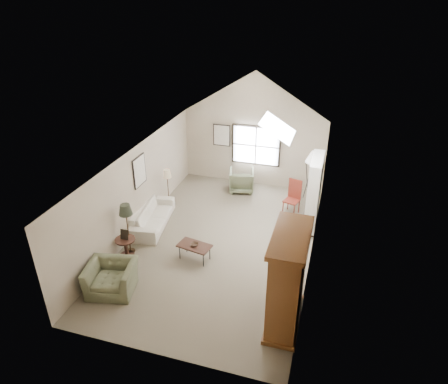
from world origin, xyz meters
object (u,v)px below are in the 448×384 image
(sofa, at_px, (152,216))
(coffee_table, at_px, (195,252))
(armoire, at_px, (287,280))
(side_chair, at_px, (292,198))
(armchair_near, at_px, (111,278))
(side_table, at_px, (126,247))
(armchair_far, at_px, (242,180))

(sofa, height_order, coffee_table, sofa)
(armoire, height_order, coffee_table, armoire)
(armoire, relative_size, side_chair, 1.97)
(coffee_table, distance_m, side_chair, 3.73)
(armchair_near, xyz_separation_m, side_chair, (3.53, 4.76, 0.20))
(armchair_near, relative_size, side_table, 2.06)
(armchair_near, relative_size, coffee_table, 1.28)
(armoire, relative_size, side_table, 4.14)
(armoire, distance_m, sofa, 5.21)
(armchair_near, relative_size, armchair_far, 1.30)
(coffee_table, relative_size, side_table, 1.61)
(sofa, height_order, side_table, sofa)
(sofa, distance_m, side_chair, 4.30)
(side_chair, bearing_deg, armchair_near, -110.07)
(armoire, relative_size, sofa, 1.04)
(armchair_near, bearing_deg, armchair_far, 62.64)
(armoire, distance_m, coffee_table, 3.11)
(armoire, xyz_separation_m, coffee_table, (-2.59, 1.49, -0.88))
(sofa, xyz_separation_m, side_table, (0.00, -1.60, -0.04))
(sofa, bearing_deg, side_table, 171.51)
(sofa, bearing_deg, armoire, -130.20)
(armchair_far, bearing_deg, armchair_near, 61.07)
(coffee_table, distance_m, side_table, 1.83)
(armchair_near, height_order, side_chair, side_chair)
(coffee_table, bearing_deg, armchair_far, 87.35)
(armchair_near, bearing_deg, coffee_table, 37.52)
(armchair_far, distance_m, coffee_table, 4.18)
(sofa, relative_size, side_chair, 1.90)
(armoire, height_order, side_table, armoire)
(sofa, xyz_separation_m, coffee_table, (1.79, -1.22, -0.09))
(armoire, bearing_deg, side_table, 165.82)
(side_table, bearing_deg, coffee_table, 12.03)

